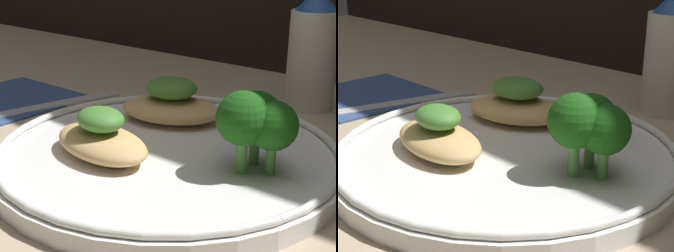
% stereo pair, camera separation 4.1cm
% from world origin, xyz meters
% --- Properties ---
extents(ground_plane, '(1.80, 1.80, 0.01)m').
position_xyz_m(ground_plane, '(0.00, 0.00, -0.01)').
color(ground_plane, tan).
extents(plate, '(0.28, 0.28, 0.02)m').
position_xyz_m(plate, '(0.00, 0.00, 0.01)').
color(plate, white).
rests_on(plate, ground_plane).
extents(grilled_meat_front, '(0.10, 0.07, 0.04)m').
position_xyz_m(grilled_meat_front, '(-0.03, -0.04, 0.03)').
color(grilled_meat_front, tan).
rests_on(grilled_meat_front, plate).
extents(grilled_meat_middle, '(0.11, 0.09, 0.04)m').
position_xyz_m(grilled_meat_middle, '(-0.04, 0.06, 0.03)').
color(grilled_meat_middle, tan).
rests_on(grilled_meat_middle, plate).
extents(broccoli_bunch, '(0.06, 0.06, 0.06)m').
position_xyz_m(broccoli_bunch, '(0.07, 0.01, 0.05)').
color(broccoli_bunch, '#569942').
rests_on(broccoli_bunch, plate).
extents(sauce_bottle, '(0.05, 0.05, 0.13)m').
position_xyz_m(sauce_bottle, '(0.02, 0.22, 0.06)').
color(sauce_bottle, white).
rests_on(sauce_bottle, ground_plane).
extents(fork, '(0.06, 0.18, 0.01)m').
position_xyz_m(fork, '(-0.20, 0.03, 0.00)').
color(fork, silver).
rests_on(fork, ground_plane).
extents(napkin, '(0.14, 0.14, 0.00)m').
position_xyz_m(napkin, '(-0.26, 0.02, 0.00)').
color(napkin, '#334C7F').
rests_on(napkin, ground_plane).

